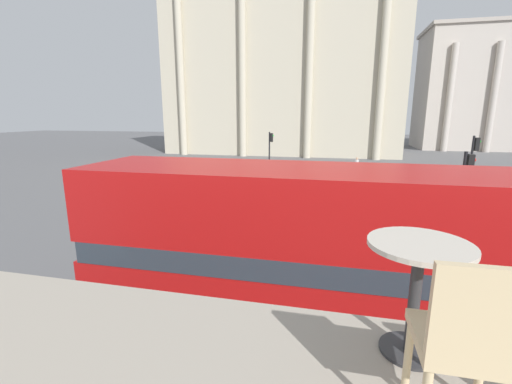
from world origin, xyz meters
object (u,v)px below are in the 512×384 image
cafe_dining_table (417,273)px  traffic_light_far (270,149)px  traffic_light_mid (472,163)px  traffic_light_near (464,189)px  pedestrian_black (445,208)px  plaza_building_left (282,56)px  pedestrian_yellow (310,206)px  double_decker_bus (341,258)px  pedestrian_grey (441,187)px  pedestrian_white (357,165)px  cafe_chair_0 (469,342)px

cafe_dining_table → traffic_light_far: cafe_dining_table is taller
cafe_dining_table → traffic_light_far: size_ratio=0.19×
cafe_dining_table → traffic_light_mid: size_ratio=0.18×
cafe_dining_table → traffic_light_near: cafe_dining_table is taller
pedestrian_black → traffic_light_far: bearing=27.7°
plaza_building_left → pedestrian_yellow: plaza_building_left is taller
traffic_light_mid → double_decker_bus: bearing=-117.3°
pedestrian_grey → traffic_light_near: bearing=5.7°
pedestrian_white → pedestrian_grey: bearing=126.8°
pedestrian_yellow → pedestrian_black: size_ratio=0.95×
double_decker_bus → cafe_dining_table: bearing=-83.5°
cafe_dining_table → traffic_light_mid: bearing=69.9°
traffic_light_near → traffic_light_far: (-9.85, 13.77, -0.02)m
traffic_light_mid → traffic_light_near: bearing=-110.8°
pedestrian_yellow → pedestrian_grey: size_ratio=1.00×
double_decker_bus → plaza_building_left: size_ratio=0.34×
traffic_light_mid → pedestrian_yellow: (-8.25, -4.16, -1.79)m
cafe_chair_0 → traffic_light_near: (4.13, 12.32, -1.71)m
cafe_chair_0 → pedestrian_white: cafe_chair_0 is taller
plaza_building_left → pedestrian_black: bearing=-68.1°
double_decker_bus → pedestrian_black: (4.95, 10.32, -1.37)m
double_decker_bus → pedestrian_yellow: (-1.27, 9.39, -1.42)m
plaza_building_left → pedestrian_grey: (14.01, -26.03, -12.08)m
plaza_building_left → pedestrian_yellow: bearing=-78.7°
pedestrian_grey → pedestrian_yellow: bearing=-32.5°
traffic_light_near → traffic_light_mid: bearing=69.2°
plaza_building_left → traffic_light_mid: bearing=-62.5°
plaza_building_left → pedestrian_black: size_ratio=18.75×
cafe_dining_table → traffic_light_near: (4.21, 11.72, -1.73)m
pedestrian_yellow → pedestrian_grey: bearing=123.8°
traffic_light_far → traffic_light_mid: bearing=-30.2°
cafe_dining_table → cafe_chair_0: cafe_chair_0 is taller
double_decker_bus → pedestrian_yellow: 9.58m
cafe_chair_0 → plaza_building_left: plaza_building_left is taller
cafe_dining_table → pedestrian_black: bearing=72.8°
traffic_light_near → pedestrian_black: traffic_light_near is taller
pedestrian_white → traffic_light_mid: bearing=124.6°
traffic_light_mid → pedestrian_black: bearing=-122.2°
cafe_dining_table → pedestrian_grey: (6.00, 20.54, -3.38)m
double_decker_bus → pedestrian_yellow: double_decker_bus is taller
double_decker_bus → traffic_light_near: size_ratio=2.76×
pedestrian_black → cafe_dining_table: bearing=145.8°
traffic_light_far → plaza_building_left: bearing=96.4°
cafe_chair_0 → pedestrian_white: 29.56m
plaza_building_left → pedestrian_grey: bearing=-61.7°
pedestrian_yellow → cafe_chair_0: bearing=-0.3°
plaza_building_left → pedestrian_grey: size_ratio=19.73×
plaza_building_left → pedestrian_white: size_ratio=19.01×
traffic_light_mid → pedestrian_white: traffic_light_mid is taller
cafe_dining_table → pedestrian_black: 16.12m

